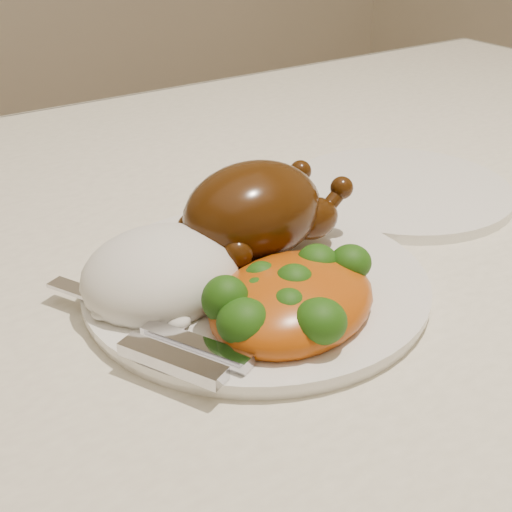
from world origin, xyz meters
TOP-DOWN VIEW (x-y plane):
  - dining_table at (0.00, 0.00)m, footprint 1.60×0.90m
  - tablecloth at (0.00, 0.00)m, footprint 1.73×1.03m
  - dinner_plate at (-0.03, -0.06)m, footprint 0.32×0.32m
  - side_plate at (0.20, 0.01)m, footprint 0.25×0.25m
  - roast_chicken at (-0.00, -0.02)m, footprint 0.16×0.11m
  - rice_mound at (-0.10, -0.03)m, footprint 0.15×0.14m
  - mac_and_cheese at (-0.04, -0.12)m, footprint 0.17×0.15m
  - cutlery at (-0.13, -0.10)m, footprint 0.08×0.18m

SIDE VIEW (x-z plane):
  - dining_table at x=0.00m, z-range 0.29..1.05m
  - tablecloth at x=0.00m, z-range 0.65..0.83m
  - side_plate at x=0.20m, z-range 0.77..0.78m
  - dinner_plate at x=-0.03m, z-range 0.77..0.78m
  - cutlery at x=-0.13m, z-range 0.78..0.79m
  - rice_mound at x=-0.10m, z-range 0.76..0.82m
  - mac_and_cheese at x=-0.04m, z-range 0.76..0.82m
  - roast_chicken at x=0.00m, z-range 0.78..0.86m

